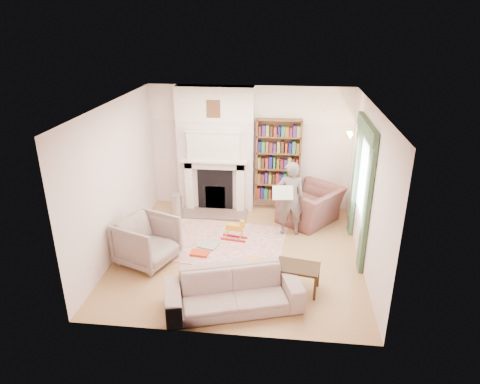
# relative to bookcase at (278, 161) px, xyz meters

# --- Properties ---
(floor) EXTENTS (4.50, 4.50, 0.00)m
(floor) POSITION_rel_bookcase_xyz_m (-0.65, -2.12, -1.18)
(floor) COLOR olive
(floor) RESTS_ON ground
(ceiling) EXTENTS (4.50, 4.50, 0.00)m
(ceiling) POSITION_rel_bookcase_xyz_m (-0.65, -2.12, 1.62)
(ceiling) COLOR white
(ceiling) RESTS_ON wall_back
(wall_back) EXTENTS (4.50, 0.00, 4.50)m
(wall_back) POSITION_rel_bookcase_xyz_m (-0.65, 0.13, 0.22)
(wall_back) COLOR beige
(wall_back) RESTS_ON floor
(wall_front) EXTENTS (4.50, 0.00, 4.50)m
(wall_front) POSITION_rel_bookcase_xyz_m (-0.65, -4.37, 0.22)
(wall_front) COLOR beige
(wall_front) RESTS_ON floor
(wall_left) EXTENTS (0.00, 4.50, 4.50)m
(wall_left) POSITION_rel_bookcase_xyz_m (-2.90, -2.12, 0.22)
(wall_left) COLOR beige
(wall_left) RESTS_ON floor
(wall_right) EXTENTS (0.00, 4.50, 4.50)m
(wall_right) POSITION_rel_bookcase_xyz_m (1.60, -2.12, 0.22)
(wall_right) COLOR beige
(wall_right) RESTS_ON floor
(fireplace) EXTENTS (1.70, 0.58, 2.80)m
(fireplace) POSITION_rel_bookcase_xyz_m (-1.40, -0.07, 0.21)
(fireplace) COLOR beige
(fireplace) RESTS_ON floor
(bookcase) EXTENTS (1.00, 0.24, 1.85)m
(bookcase) POSITION_rel_bookcase_xyz_m (0.00, 0.00, 0.00)
(bookcase) COLOR brown
(bookcase) RESTS_ON floor
(window) EXTENTS (0.02, 0.90, 1.30)m
(window) POSITION_rel_bookcase_xyz_m (1.58, -1.72, 0.27)
(window) COLOR silver
(window) RESTS_ON wall_right
(curtain_left) EXTENTS (0.07, 0.32, 2.40)m
(curtain_left) POSITION_rel_bookcase_xyz_m (1.55, -2.42, 0.02)
(curtain_left) COLOR #2B432D
(curtain_left) RESTS_ON floor
(curtain_right) EXTENTS (0.07, 0.32, 2.40)m
(curtain_right) POSITION_rel_bookcase_xyz_m (1.55, -1.02, 0.02)
(curtain_right) COLOR #2B432D
(curtain_right) RESTS_ON floor
(pelmet) EXTENTS (0.09, 1.70, 0.24)m
(pelmet) POSITION_rel_bookcase_xyz_m (1.54, -1.72, 1.20)
(pelmet) COLOR #2B432D
(pelmet) RESTS_ON wall_right
(wall_sconce) EXTENTS (0.20, 0.24, 0.24)m
(wall_sconce) POSITION_rel_bookcase_xyz_m (1.38, -0.62, 0.72)
(wall_sconce) COLOR gold
(wall_sconce) RESTS_ON wall_right
(rug) EXTENTS (2.56, 2.07, 0.01)m
(rug) POSITION_rel_bookcase_xyz_m (-1.00, -1.76, -1.17)
(rug) COLOR beige
(rug) RESTS_ON floor
(armchair_reading) EXTENTS (1.57, 1.60, 0.78)m
(armchair_reading) POSITION_rel_bookcase_xyz_m (0.74, -0.62, -0.78)
(armchair_reading) COLOR #512B2C
(armchair_reading) RESTS_ON floor
(armchair_left) EXTENTS (1.21, 1.19, 0.85)m
(armchair_left) POSITION_rel_bookcase_xyz_m (-2.25, -2.61, -0.75)
(armchair_left) COLOR #A09884
(armchair_left) RESTS_ON floor
(sofa) EXTENTS (2.21, 1.38, 0.60)m
(sofa) POSITION_rel_bookcase_xyz_m (-0.54, -3.75, -0.87)
(sofa) COLOR #B1A292
(sofa) RESTS_ON floor
(man_reading) EXTENTS (0.61, 0.45, 1.56)m
(man_reading) POSITION_rel_bookcase_xyz_m (0.29, -1.22, -0.39)
(man_reading) COLOR #5C504A
(man_reading) RESTS_ON floor
(newspaper) EXTENTS (0.42, 0.17, 0.27)m
(newspaper) POSITION_rel_bookcase_xyz_m (0.14, -1.42, -0.19)
(newspaper) COLOR beige
(newspaper) RESTS_ON man_reading
(coffee_table) EXTENTS (0.77, 0.57, 0.45)m
(coffee_table) POSITION_rel_bookcase_xyz_m (0.43, -3.18, -0.95)
(coffee_table) COLOR #382513
(coffee_table) RESTS_ON floor
(paraffin_heater) EXTENTS (0.30, 0.30, 0.55)m
(paraffin_heater) POSITION_rel_bookcase_xyz_m (-2.18, -0.73, -0.90)
(paraffin_heater) COLOR #AEB1B7
(paraffin_heater) RESTS_ON floor
(rocking_horse) EXTENTS (0.54, 0.29, 0.45)m
(rocking_horse) POSITION_rel_bookcase_xyz_m (-0.80, -1.61, -0.95)
(rocking_horse) COLOR gold
(rocking_horse) RESTS_ON rug
(board_game) EXTENTS (0.44, 0.44, 0.03)m
(board_game) POSITION_rel_bookcase_xyz_m (-1.26, -1.92, -1.15)
(board_game) COLOR #EBC553
(board_game) RESTS_ON rug
(game_box_lid) EXTENTS (0.35, 0.25, 0.06)m
(game_box_lid) POSITION_rel_bookcase_xyz_m (-1.37, -2.28, -1.14)
(game_box_lid) COLOR red
(game_box_lid) RESTS_ON rug
(comic_annuals) EXTENTS (0.71, 0.55, 0.02)m
(comic_annuals) POSITION_rel_bookcase_xyz_m (-0.28, -2.49, -1.16)
(comic_annuals) COLOR red
(comic_annuals) RESTS_ON rug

